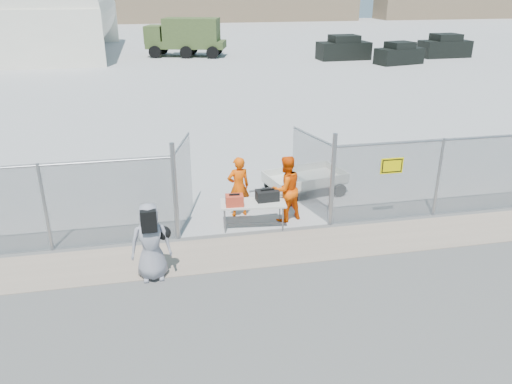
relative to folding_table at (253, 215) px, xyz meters
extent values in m
plane|color=#4B4B4B|center=(0.03, -2.25, -0.36)|extent=(160.00, 160.00, 0.00)
cube|color=#A3A3A3|center=(0.03, 39.75, -0.35)|extent=(160.00, 80.00, 0.01)
cube|color=gray|center=(0.03, -1.25, -0.35)|extent=(44.00, 1.60, 0.01)
cube|color=red|center=(-0.50, -0.09, 0.50)|extent=(0.47, 0.33, 0.28)
cube|color=black|center=(0.39, 0.06, 0.50)|extent=(0.60, 0.37, 0.28)
imported|color=#F95303|center=(-0.25, 0.79, 0.49)|extent=(0.67, 0.49, 1.70)
imported|color=#F95303|center=(0.94, 0.27, 0.55)|extent=(1.06, 0.94, 1.81)
imported|color=gray|center=(-2.59, -1.95, 0.52)|extent=(0.87, 0.59, 1.75)
camera|label=1|loc=(-2.24, -11.53, 5.57)|focal=35.00mm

